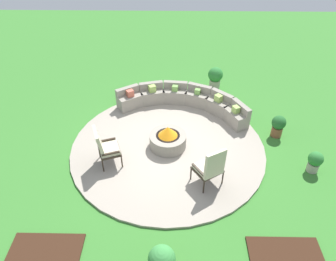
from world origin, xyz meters
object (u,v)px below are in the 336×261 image
(fire_pit, at_px, (168,139))
(curved_stone_bench, at_px, (184,101))
(lounge_chair_front_right, at_px, (210,167))
(lounge_chair_front_left, at_px, (105,146))
(potted_plant_1, at_px, (315,161))
(potted_plant_0, at_px, (278,125))
(potted_plant_2, at_px, (215,77))

(fire_pit, xyz_separation_m, curved_stone_bench, (0.49, 1.90, 0.03))
(curved_stone_bench, xyz_separation_m, lounge_chair_front_right, (0.54, -3.30, 0.29))
(lounge_chair_front_left, relative_size, potted_plant_1, 1.91)
(lounge_chair_front_left, bearing_deg, lounge_chair_front_right, 55.57)
(fire_pit, bearing_deg, potted_plant_1, -12.48)
(curved_stone_bench, height_order, lounge_chair_front_left, lounge_chair_front_left)
(fire_pit, distance_m, curved_stone_bench, 1.96)
(lounge_chair_front_left, bearing_deg, potted_plant_0, 85.73)
(fire_pit, bearing_deg, potted_plant_2, 64.26)
(fire_pit, height_order, curved_stone_bench, curved_stone_bench)
(fire_pit, distance_m, potted_plant_1, 3.85)
(fire_pit, distance_m, lounge_chair_front_right, 1.77)
(lounge_chair_front_right, relative_size, potted_plant_1, 1.91)
(curved_stone_bench, bearing_deg, potted_plant_2, 52.48)
(potted_plant_2, bearing_deg, lounge_chair_front_left, -128.07)
(fire_pit, xyz_separation_m, lounge_chair_front_right, (1.03, -1.40, 0.32))
(curved_stone_bench, bearing_deg, potted_plant_1, -39.87)
(potted_plant_2, bearing_deg, potted_plant_1, -63.33)
(potted_plant_0, bearing_deg, lounge_chair_front_left, -164.61)
(curved_stone_bench, bearing_deg, lounge_chair_front_left, -128.38)
(curved_stone_bench, xyz_separation_m, potted_plant_1, (3.27, -2.73, -0.02))
(potted_plant_1, xyz_separation_m, potted_plant_2, (-2.12, 4.23, 0.09))
(potted_plant_2, bearing_deg, fire_pit, -115.74)
(potted_plant_0, height_order, potted_plant_2, potted_plant_2)
(potted_plant_0, bearing_deg, potted_plant_2, 118.96)
(potted_plant_0, distance_m, potted_plant_1, 1.55)
(potted_plant_2, bearing_deg, lounge_chair_front_right, -97.23)
(lounge_chair_front_left, xyz_separation_m, potted_plant_1, (5.34, -0.12, -0.31))
(lounge_chair_front_right, bearing_deg, potted_plant_2, 49.50)
(lounge_chair_front_right, height_order, potted_plant_1, lounge_chair_front_right)
(fire_pit, distance_m, potted_plant_0, 3.24)
(curved_stone_bench, distance_m, lounge_chair_front_right, 3.36)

